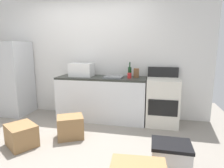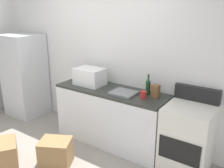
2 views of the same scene
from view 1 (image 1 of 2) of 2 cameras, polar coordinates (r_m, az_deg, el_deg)
The scene contains 13 objects.
ground_plane at distance 3.22m, azimuth -14.34°, elevation -17.08°, with size 6.00×6.00×0.00m, color gray.
wall_back at distance 4.30m, azimuth -5.86°, elevation 8.20°, with size 5.00×0.10×2.60m, color silver.
kitchen_counter at distance 4.01m, azimuth -3.08°, elevation -4.26°, with size 1.80×0.60×0.90m.
refrigerator at distance 4.85m, azimuth -27.40°, elevation 1.47°, with size 0.68×0.66×1.61m, color silver.
stove_oven at distance 3.88m, azimuth 14.68°, elevation -4.87°, with size 0.60×0.61×1.10m.
microwave at distance 4.04m, azimuth -8.98°, elevation 4.20°, with size 0.46×0.34×0.27m, color white.
sink_basin at distance 3.79m, azimuth 0.44°, elevation 2.09°, with size 0.36×0.32×0.03m, color slate.
wine_bottle at distance 3.91m, azimuth 5.27°, elevation 3.71°, with size 0.07×0.07×0.30m.
coffee_mug at distance 3.75m, azimuth 5.21°, elevation 2.48°, with size 0.08×0.08×0.10m, color red.
knife_block at distance 3.85m, azimuth 7.24°, elevation 3.27°, with size 0.10×0.10×0.18m, color brown.
cardboard_box_medium at distance 3.35m, azimuth -12.28°, elevation -12.34°, with size 0.42×0.33×0.37m, color olive.
cardboard_box_small at distance 3.34m, azimuth -25.29°, elevation -13.61°, with size 0.45×0.37×0.33m, color olive.
storage_bin at distance 2.55m, azimuth 17.01°, elevation -20.22°, with size 0.46×0.36×0.38m.
Camera 1 is at (1.33, -2.53, 1.48)m, focal length 30.79 mm.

